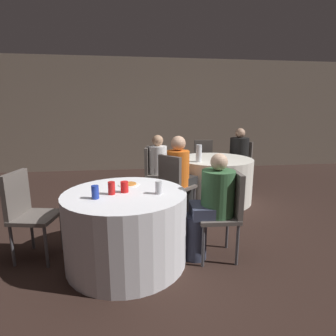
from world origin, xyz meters
The scene contains 20 objects.
ground_plane centered at (0.00, 0.00, 0.00)m, with size 16.00×16.00×0.00m, color black.
wall_back centered at (0.00, 4.29, 1.40)m, with size 16.00×0.06×2.80m.
table_near centered at (-0.22, -0.11, 0.36)m, with size 1.20×1.20×0.73m.
table_far centered at (1.21, 1.58, 0.36)m, with size 1.26×1.26×0.73m.
chair_near_west centered at (-1.22, 0.08, 0.55)m, with size 0.47×0.47×0.91m.
chair_near_east centered at (0.79, -0.16, 0.55)m, with size 0.43×0.42×0.91m.
chair_far_southwest centered at (0.41, 0.90, 0.55)m, with size 0.56×0.56×0.91m.
chair_far_north centered at (1.31, 2.62, 0.55)m, with size 0.44×0.44×0.91m.
chair_far_west centered at (0.18, 1.75, 0.55)m, with size 0.46×0.46×0.91m.
chair_far_northeast centered at (1.97, 2.30, 0.55)m, with size 0.57×0.57×0.91m.
person_orange_shirt centered at (0.54, 1.01, 0.59)m, with size 0.46×0.45×1.17m.
person_black_shirt centered at (1.86, 2.19, 0.61)m, with size 0.49×0.49×1.18m.
person_green_jacket centered at (0.62, -0.15, 0.56)m, with size 0.51×0.34×1.10m.
person_white_shirt centered at (0.35, 1.72, 0.56)m, with size 0.49×0.34×1.12m.
pizza_plate_near centered at (-0.19, 0.15, 0.74)m, with size 0.22×0.22×0.02m.
soda_can_silver centered at (0.10, -0.20, 0.79)m, with size 0.07×0.07×0.12m.
soda_can_blue centered at (-0.48, -0.27, 0.79)m, with size 0.07×0.07×0.12m.
soda_can_red centered at (-0.34, -0.16, 0.79)m, with size 0.07×0.07×0.12m.
cup_near centered at (-0.22, -0.11, 0.78)m, with size 0.07×0.07×0.11m.
bottle_far centered at (0.87, 1.33, 0.86)m, with size 0.09×0.09×0.27m.
Camera 1 is at (-0.12, -2.58, 1.50)m, focal length 28.00 mm.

